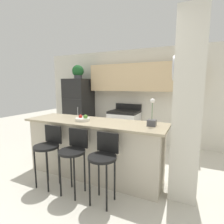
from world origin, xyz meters
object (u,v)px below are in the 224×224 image
at_px(bar_stool_mid, 74,152).
at_px(trash_bin, 91,136).
at_px(bar_stool_left, 48,147).
at_px(fruit_bowl, 83,119).
at_px(potted_plant_on_fridge, 78,72).
at_px(bar_stool_right, 104,157).
at_px(stove_range, 124,127).
at_px(orchid_vase, 152,119).
at_px(refrigerator, 79,109).

bearing_deg(bar_stool_mid, trash_bin, 115.58).
bearing_deg(bar_stool_left, fruit_bowl, 57.45).
relative_size(potted_plant_on_fridge, trash_bin, 1.05).
bearing_deg(bar_stool_right, bar_stool_left, 180.00).
height_order(stove_range, bar_stool_right, stove_range).
height_order(orchid_vase, trash_bin, orchid_vase).
distance_m(stove_range, fruit_bowl, 1.97).
bearing_deg(orchid_vase, stove_range, 122.00).
bearing_deg(fruit_bowl, bar_stool_left, -122.55).
height_order(stove_range, potted_plant_on_fridge, potted_plant_on_fridge).
xyz_separation_m(refrigerator, fruit_bowl, (1.39, -1.85, 0.13)).
relative_size(stove_range, orchid_vase, 2.59).
relative_size(bar_stool_mid, potted_plant_on_fridge, 2.38).
bearing_deg(fruit_bowl, bar_stool_right, -37.16).
bearing_deg(bar_stool_right, stove_range, 104.36).
bearing_deg(trash_bin, fruit_bowl, -62.43).
relative_size(refrigerator, bar_stool_right, 1.87).
distance_m(bar_stool_right, potted_plant_on_fridge, 3.40).
relative_size(stove_range, trash_bin, 2.82).
height_order(stove_range, bar_stool_left, stove_range).
distance_m(stove_range, bar_stool_mid, 2.40).
bearing_deg(fruit_bowl, orchid_vase, 5.98).
distance_m(potted_plant_on_fridge, fruit_bowl, 2.51).
height_order(bar_stool_right, potted_plant_on_fridge, potted_plant_on_fridge).
bearing_deg(bar_stool_mid, orchid_vase, 32.27).
bearing_deg(trash_bin, bar_stool_mid, -64.42).
height_order(refrigerator, orchid_vase, refrigerator).
bearing_deg(fruit_bowl, stove_range, 88.53).
height_order(stove_range, orchid_vase, orchid_vase).
height_order(bar_stool_mid, trash_bin, bar_stool_mid).
relative_size(orchid_vase, trash_bin, 1.09).
bearing_deg(bar_stool_right, orchid_vase, 51.51).
bearing_deg(bar_stool_mid, potted_plant_on_fridge, 123.64).
xyz_separation_m(bar_stool_mid, potted_plant_on_fridge, (-1.56, 2.35, 1.35)).
xyz_separation_m(bar_stool_left, fruit_bowl, (0.32, 0.50, 0.38)).
bearing_deg(refrigerator, potted_plant_on_fridge, 115.75).
bearing_deg(potted_plant_on_fridge, refrigerator, -64.25).
distance_m(refrigerator, potted_plant_on_fridge, 1.09).
bearing_deg(potted_plant_on_fridge, stove_range, 1.61).
xyz_separation_m(potted_plant_on_fridge, orchid_vase, (2.55, -1.73, -0.89)).
bearing_deg(bar_stool_right, refrigerator, 131.15).
bearing_deg(trash_bin, potted_plant_on_fridge, 155.46).
distance_m(refrigerator, stove_range, 1.50).
distance_m(bar_stool_left, trash_bin, 2.20).
distance_m(refrigerator, orchid_vase, 3.09).
distance_m(bar_stool_left, bar_stool_right, 0.98).
relative_size(refrigerator, potted_plant_on_fridge, 4.44).
bearing_deg(bar_stool_right, potted_plant_on_fridge, 131.15).
xyz_separation_m(bar_stool_mid, orchid_vase, (0.98, 0.62, 0.46)).
bearing_deg(bar_stool_mid, bar_stool_left, 180.00).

